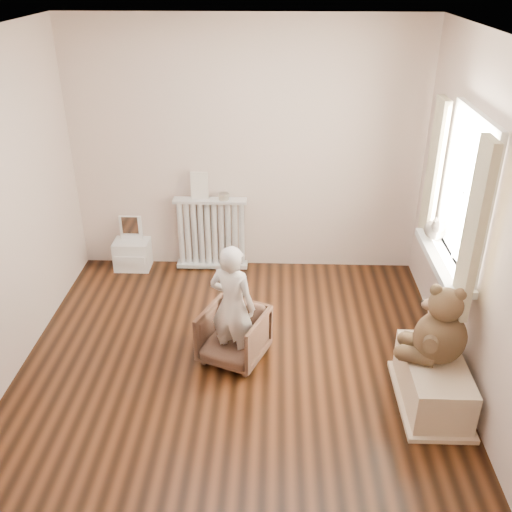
{
  "coord_description": "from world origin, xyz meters",
  "views": [
    {
      "loc": [
        0.3,
        -3.8,
        3.04
      ],
      "look_at": [
        0.15,
        0.45,
        0.8
      ],
      "focal_mm": 40.0,
      "sensor_mm": 36.0,
      "label": 1
    }
  ],
  "objects_px": {
    "child": "(233,306)",
    "teddy_bear": "(442,327)",
    "toy_vanity": "(132,245)",
    "armchair": "(234,335)",
    "plush_cat": "(435,229)",
    "radiator": "(211,236)",
    "toy_bench": "(433,381)"
  },
  "relations": [
    {
      "from": "radiator",
      "to": "armchair",
      "type": "bearing_deg",
      "value": -77.54
    },
    {
      "from": "radiator",
      "to": "armchair",
      "type": "relative_size",
      "value": 1.58
    },
    {
      "from": "toy_vanity",
      "to": "child",
      "type": "relative_size",
      "value": 0.55
    },
    {
      "from": "toy_vanity",
      "to": "armchair",
      "type": "xyz_separation_m",
      "value": [
        1.22,
        -1.55,
        -0.04
      ]
    },
    {
      "from": "toy_vanity",
      "to": "teddy_bear",
      "type": "bearing_deg",
      "value": -35.93
    },
    {
      "from": "radiator",
      "to": "teddy_bear",
      "type": "relative_size",
      "value": 1.32
    },
    {
      "from": "child",
      "to": "teddy_bear",
      "type": "distance_m",
      "value": 1.6
    },
    {
      "from": "radiator",
      "to": "toy_bench",
      "type": "bearing_deg",
      "value": -47.55
    },
    {
      "from": "radiator",
      "to": "plush_cat",
      "type": "relative_size",
      "value": 2.92
    },
    {
      "from": "toy_bench",
      "to": "teddy_bear",
      "type": "bearing_deg",
      "value": 81.92
    },
    {
      "from": "radiator",
      "to": "armchair",
      "type": "xyz_separation_m",
      "value": [
        0.35,
        -1.58,
        -0.16
      ]
    },
    {
      "from": "teddy_bear",
      "to": "plush_cat",
      "type": "relative_size",
      "value": 2.22
    },
    {
      "from": "child",
      "to": "plush_cat",
      "type": "distance_m",
      "value": 1.84
    },
    {
      "from": "teddy_bear",
      "to": "child",
      "type": "bearing_deg",
      "value": -175.85
    },
    {
      "from": "radiator",
      "to": "armchair",
      "type": "distance_m",
      "value": 1.63
    },
    {
      "from": "toy_bench",
      "to": "plush_cat",
      "type": "bearing_deg",
      "value": 82.15
    },
    {
      "from": "armchair",
      "to": "plush_cat",
      "type": "bearing_deg",
      "value": 39.78
    },
    {
      "from": "toy_vanity",
      "to": "child",
      "type": "xyz_separation_m",
      "value": [
        1.22,
        -1.6,
        0.28
      ]
    },
    {
      "from": "teddy_bear",
      "to": "plush_cat",
      "type": "bearing_deg",
      "value": 100.82
    },
    {
      "from": "toy_vanity",
      "to": "teddy_bear",
      "type": "distance_m",
      "value": 3.44
    },
    {
      "from": "child",
      "to": "toy_bench",
      "type": "distance_m",
      "value": 1.64
    },
    {
      "from": "teddy_bear",
      "to": "toy_vanity",
      "type": "bearing_deg",
      "value": 162.74
    },
    {
      "from": "toy_vanity",
      "to": "child",
      "type": "bearing_deg",
      "value": -52.79
    },
    {
      "from": "child",
      "to": "toy_bench",
      "type": "bearing_deg",
      "value": -173.42
    },
    {
      "from": "radiator",
      "to": "teddy_bear",
      "type": "height_order",
      "value": "teddy_bear"
    },
    {
      "from": "toy_vanity",
      "to": "toy_bench",
      "type": "bearing_deg",
      "value": -36.46
    },
    {
      "from": "radiator",
      "to": "toy_vanity",
      "type": "distance_m",
      "value": 0.88
    },
    {
      "from": "toy_bench",
      "to": "toy_vanity",
      "type": "bearing_deg",
      "value": 143.54
    },
    {
      "from": "armchair",
      "to": "teddy_bear",
      "type": "relative_size",
      "value": 0.83
    },
    {
      "from": "armchair",
      "to": "teddy_bear",
      "type": "xyz_separation_m",
      "value": [
        1.55,
        -0.45,
        0.44
      ]
    },
    {
      "from": "radiator",
      "to": "toy_bench",
      "type": "height_order",
      "value": "radiator"
    },
    {
      "from": "plush_cat",
      "to": "toy_vanity",
      "type": "bearing_deg",
      "value": -178.31
    }
  ]
}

